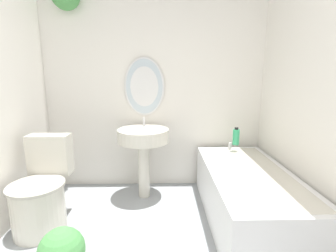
{
  "coord_description": "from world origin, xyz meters",
  "views": [
    {
      "loc": [
        0.1,
        -0.44,
        1.31
      ],
      "look_at": [
        0.14,
        1.46,
        0.91
      ],
      "focal_mm": 26.0,
      "sensor_mm": 36.0,
      "label": 1
    }
  ],
  "objects_px": {
    "toilet": "(42,195)",
    "bathtub": "(248,195)",
    "pedestal_sink": "(143,142)",
    "shampoo_bottle": "(236,137)"
  },
  "relations": [
    {
      "from": "pedestal_sink",
      "to": "bathtub",
      "type": "relative_size",
      "value": 0.58
    },
    {
      "from": "toilet",
      "to": "pedestal_sink",
      "type": "height_order",
      "value": "pedestal_sink"
    },
    {
      "from": "shampoo_bottle",
      "to": "toilet",
      "type": "bearing_deg",
      "value": -161.2
    },
    {
      "from": "toilet",
      "to": "bathtub",
      "type": "height_order",
      "value": "toilet"
    },
    {
      "from": "bathtub",
      "to": "shampoo_bottle",
      "type": "height_order",
      "value": "shampoo_bottle"
    },
    {
      "from": "pedestal_sink",
      "to": "toilet",
      "type": "bearing_deg",
      "value": -146.78
    },
    {
      "from": "toilet",
      "to": "bathtub",
      "type": "distance_m",
      "value": 1.81
    },
    {
      "from": "toilet",
      "to": "shampoo_bottle",
      "type": "xyz_separation_m",
      "value": [
        1.85,
        0.63,
        0.35
      ]
    },
    {
      "from": "toilet",
      "to": "shampoo_bottle",
      "type": "relative_size",
      "value": 4.03
    },
    {
      "from": "toilet",
      "to": "pedestal_sink",
      "type": "distance_m",
      "value": 1.05
    }
  ]
}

